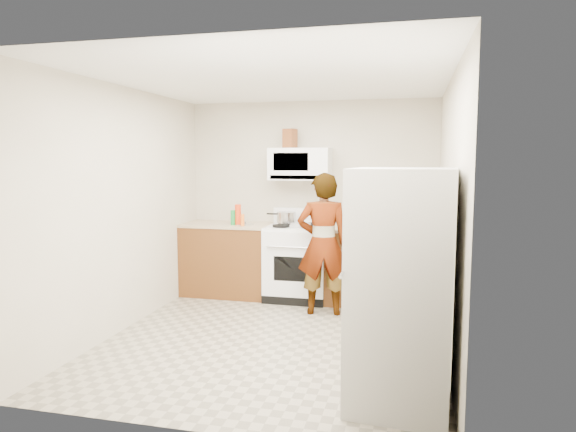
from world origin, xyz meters
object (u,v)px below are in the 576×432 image
(gas_range, at_px, (298,261))
(microwave, at_px, (300,164))
(fridge, at_px, (401,289))
(kettle, at_px, (369,219))
(saucepan, at_px, (286,218))
(person, at_px, (323,244))

(gas_range, xyz_separation_m, microwave, (0.00, 0.13, 1.21))
(microwave, height_order, fridge, microwave)
(kettle, bearing_deg, saucepan, -178.52)
(person, bearing_deg, gas_range, -63.53)
(fridge, bearing_deg, kettle, 103.98)
(person, xyz_separation_m, kettle, (0.46, 0.65, 0.22))
(gas_range, relative_size, person, 0.70)
(fridge, bearing_deg, saucepan, 123.50)
(microwave, distance_m, kettle, 1.10)
(kettle, xyz_separation_m, saucepan, (-1.05, 0.01, -0.01))
(microwave, relative_size, fridge, 0.45)
(fridge, relative_size, kettle, 9.11)
(person, distance_m, saucepan, 0.91)
(gas_range, bearing_deg, person, -52.77)
(gas_range, bearing_deg, saucepan, 147.11)
(person, bearing_deg, kettle, -136.15)
(gas_range, height_order, saucepan, gas_range)
(kettle, bearing_deg, fridge, -78.87)
(gas_range, relative_size, fridge, 0.66)
(microwave, distance_m, person, 1.19)
(gas_range, distance_m, microwave, 1.22)
(gas_range, height_order, person, person)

